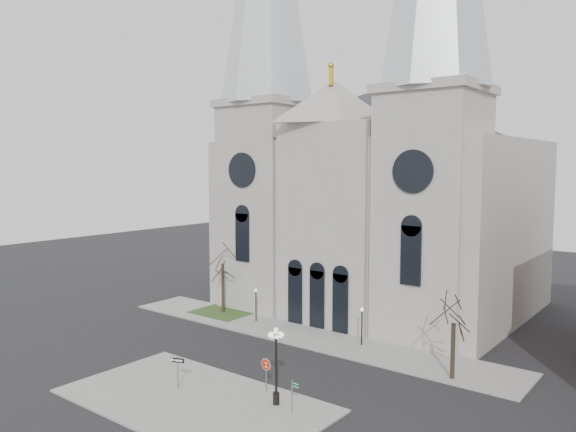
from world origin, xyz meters
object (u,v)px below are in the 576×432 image
Objects in this scene: globe_lamp at (276,356)px; stop_sign at (266,368)px; one_way_sign at (178,367)px; street_name_sign at (293,394)px.

stop_sign is at bearing 147.92° from globe_lamp.
globe_lamp is at bearing -4.68° from one_way_sign.
globe_lamp is 7.51m from one_way_sign.
stop_sign is 1.05× the size of one_way_sign.
street_name_sign is at bearing -10.38° from one_way_sign.
globe_lamp is 2.58m from street_name_sign.
one_way_sign is (-5.26, -3.23, -0.17)m from stop_sign.
stop_sign is 6.17m from one_way_sign.
stop_sign is 0.47× the size of globe_lamp.
stop_sign is at bearing 9.95° from one_way_sign.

